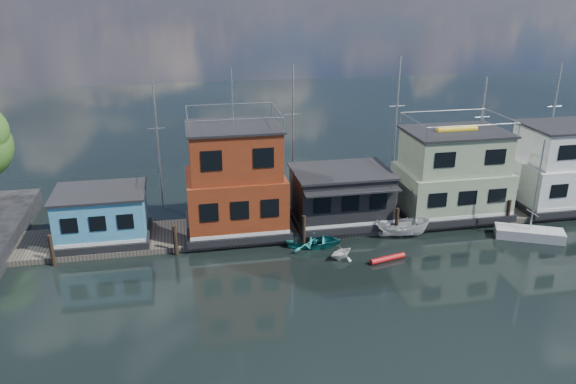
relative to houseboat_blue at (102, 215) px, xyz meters
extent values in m
plane|color=black|center=(18.00, -12.00, -2.21)|extent=(160.00, 160.00, 0.00)
cube|color=#595147|center=(18.00, 0.00, -2.01)|extent=(48.00, 5.00, 0.40)
cube|color=black|center=(0.00, 0.00, -1.56)|extent=(6.40, 4.90, 0.50)
cube|color=#499BC7|center=(0.00, 0.00, 0.19)|extent=(6.00, 4.50, 3.00)
cube|color=black|center=(0.00, 0.00, 1.77)|extent=(6.30, 4.80, 0.16)
cube|color=black|center=(9.50, 0.00, -1.56)|extent=(7.40, 5.90, 0.50)
cube|color=maroon|center=(9.50, 0.00, 0.57)|extent=(7.00, 5.50, 3.74)
cube|color=maroon|center=(9.50, 0.00, 4.17)|extent=(6.30, 4.95, 3.46)
cube|color=black|center=(9.50, 0.00, 5.97)|extent=(6.65, 5.23, 0.16)
cylinder|color=silver|center=(9.50, 0.00, 8.05)|extent=(0.08, 0.08, 4.00)
cube|color=black|center=(17.50, 0.00, -1.56)|extent=(7.40, 5.40, 0.50)
cube|color=black|center=(17.50, 0.00, 0.39)|extent=(7.00, 5.00, 3.40)
cube|color=black|center=(17.50, 0.00, 2.17)|extent=(7.30, 5.30, 0.16)
cube|color=black|center=(17.50, -2.80, 1.58)|extent=(7.00, 1.20, 0.12)
cube|color=black|center=(26.50, 0.00, -1.56)|extent=(8.40, 5.90, 0.50)
cube|color=#8EA17D|center=(26.50, 0.00, 0.25)|extent=(8.00, 5.50, 3.12)
cube|color=#8EA17D|center=(26.50, 0.00, 3.25)|extent=(7.20, 4.95, 2.88)
cube|color=black|center=(26.50, 0.00, 4.77)|extent=(7.60, 5.23, 0.16)
cylinder|color=yellow|center=(26.50, 0.00, 4.94)|extent=(3.20, 0.56, 0.56)
cube|color=black|center=(36.50, 0.00, -1.56)|extent=(8.40, 5.90, 0.50)
cube|color=white|center=(36.50, 0.00, 0.25)|extent=(8.00, 5.50, 3.12)
cube|color=white|center=(36.50, 0.00, 3.25)|extent=(7.20, 4.95, 2.88)
cube|color=black|center=(36.50, 0.00, 4.77)|extent=(7.60, 5.23, 0.16)
cylinder|color=#2D2116|center=(-3.00, -2.80, -1.11)|extent=(0.28, 0.28, 2.20)
cylinder|color=#2D2116|center=(5.00, -2.80, -1.11)|extent=(0.28, 0.28, 2.20)
cylinder|color=#2D2116|center=(14.00, -2.80, -1.11)|extent=(0.28, 0.28, 2.20)
cylinder|color=#2D2116|center=(21.00, -2.80, -1.11)|extent=(0.28, 0.28, 2.20)
cylinder|color=#2D2116|center=(30.00, -2.80, -1.11)|extent=(0.28, 0.28, 2.20)
cylinder|color=silver|center=(4.00, 6.00, 3.04)|extent=(0.16, 0.16, 10.50)
cylinder|color=silver|center=(4.00, 6.00, 4.62)|extent=(1.40, 0.06, 0.06)
cylinder|color=silver|center=(15.00, 6.00, 3.54)|extent=(0.16, 0.16, 11.50)
cylinder|color=silver|center=(15.00, 6.00, 5.27)|extent=(1.40, 0.06, 0.06)
cylinder|color=silver|center=(24.00, 6.00, 3.79)|extent=(0.16, 0.16, 12.00)
cylinder|color=silver|center=(24.00, 6.00, 5.59)|extent=(1.40, 0.06, 0.06)
cylinder|color=silver|center=(32.00, 6.00, 2.79)|extent=(0.16, 0.16, 10.00)
cylinder|color=silver|center=(32.00, 6.00, 4.29)|extent=(1.40, 0.06, 0.06)
cylinder|color=silver|center=(39.00, 6.00, 3.29)|extent=(0.16, 0.16, 11.00)
cylinder|color=silver|center=(39.00, 6.00, 4.94)|extent=(1.40, 0.06, 0.06)
cylinder|color=red|center=(18.99, -6.47, -2.01)|extent=(2.65, 0.99, 0.39)
imported|color=white|center=(21.37, -3.01, -1.44)|extent=(4.22, 2.48, 1.53)
imported|color=silver|center=(16.01, -5.51, -1.71)|extent=(2.42, 2.32, 0.99)
imported|color=teal|center=(14.66, -3.24, -1.79)|extent=(4.55, 3.73, 0.82)
cube|color=silver|center=(30.46, -5.03, -1.84)|extent=(4.98, 3.42, 0.74)
cylinder|color=silver|center=(30.46, -5.03, 1.91)|extent=(0.12, 0.12, 6.76)
cube|color=silver|center=(30.46, -5.03, -0.20)|extent=(0.66, 1.36, 0.05)
camera|label=1|loc=(5.93, -38.33, 15.54)|focal=35.00mm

